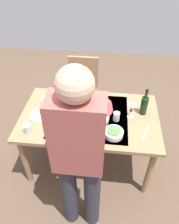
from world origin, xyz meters
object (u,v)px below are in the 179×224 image
object	(u,v)px
water_cup_near_right	(56,119)
dinner_plate_far	(41,115)
water_cup_far_left	(28,129)
person_server	(79,155)
dining_table	(89,121)
serving_bowl_pasta	(94,117)
wine_bottle	(144,105)
wine_glass_right	(72,106)
dinner_plate_near	(52,99)
chair_near	(83,86)
side_bowl_salad	(114,133)
water_cup_near_left	(116,116)
wine_glass_left	(131,109)

from	to	relation	value
water_cup_near_right	dinner_plate_far	size ratio (longest dim) A/B	0.38
water_cup_far_left	dinner_plate_far	size ratio (longest dim) A/B	0.39
person_server	dinner_plate_far	bearing A→B (deg)	-51.93
person_server	dining_table	bearing A→B (deg)	-89.87
dining_table	serving_bowl_pasta	world-z (taller)	serving_bowl_pasta
wine_bottle	water_cup_near_right	distance (m)	0.90
wine_glass_right	dinner_plate_near	bearing A→B (deg)	-37.36
water_cup_near_right	serving_bowl_pasta	world-z (taller)	water_cup_near_right
wine_glass_right	serving_bowl_pasta	distance (m)	0.25
wine_glass_right	water_cup_far_left	distance (m)	0.49
chair_near	dinner_plate_near	xyz separation A→B (m)	(0.26, 0.59, 0.20)
water_cup_near_right	water_cup_far_left	bearing A→B (deg)	34.47
chair_near	dinner_plate_far	distance (m)	0.94
wine_bottle	side_bowl_salad	distance (m)	0.46
water_cup_near_left	wine_bottle	bearing A→B (deg)	-154.02
wine_glass_left	water_cup_near_left	world-z (taller)	wine_glass_left
water_cup_near_left	dinner_plate_far	world-z (taller)	water_cup_near_left
dining_table	water_cup_near_right	world-z (taller)	water_cup_near_right
water_cup_far_left	chair_near	bearing A→B (deg)	-108.24
side_bowl_salad	dinner_plate_near	world-z (taller)	side_bowl_salad
wine_glass_left	water_cup_near_left	size ratio (longest dim) A/B	1.64
wine_bottle	dinner_plate_far	bearing A→B (deg)	8.24
dinner_plate_far	person_server	bearing A→B (deg)	128.07
wine_bottle	water_cup_near_left	bearing A→B (deg)	25.98
water_cup_near_right	dinner_plate_near	xyz separation A→B (m)	(0.13, -0.36, -0.04)
chair_near	water_cup_far_left	xyz separation A→B (m)	(0.37, 1.11, 0.24)
wine_glass_right	water_cup_near_right	distance (m)	0.22
serving_bowl_pasta	water_cup_near_right	bearing A→B (deg)	12.38
side_bowl_salad	dinner_plate_far	bearing A→B (deg)	-14.64
chair_near	wine_bottle	xyz separation A→B (m)	(-0.73, 0.71, 0.31)
water_cup_near_left	serving_bowl_pasta	bearing A→B (deg)	5.73
water_cup_near_left	side_bowl_salad	xyz separation A→B (m)	(0.02, 0.22, -0.01)
wine_glass_right	dinner_plate_far	size ratio (longest dim) A/B	0.66
wine_glass_left	water_cup_far_left	bearing A→B (deg)	18.77
water_cup_far_left	wine_glass_right	bearing A→B (deg)	-140.34
water_cup_near_right	dinner_plate_far	world-z (taller)	water_cup_near_right
wine_glass_left	side_bowl_salad	xyz separation A→B (m)	(0.16, 0.28, -0.07)
side_bowl_salad	dining_table	bearing A→B (deg)	-44.41
serving_bowl_pasta	side_bowl_salad	xyz separation A→B (m)	(-0.20, 0.19, 0.00)
side_bowl_salad	dinner_plate_near	xyz separation A→B (m)	(0.70, -0.47, -0.03)
water_cup_near_left	water_cup_far_left	world-z (taller)	water_cup_near_left
dinner_plate_near	dinner_plate_far	size ratio (longest dim) A/B	1.00
wine_glass_left	side_bowl_salad	distance (m)	0.33
water_cup_far_left	side_bowl_salad	distance (m)	0.81
wine_glass_left	side_bowl_salad	bearing A→B (deg)	59.91
wine_glass_right	water_cup_near_left	world-z (taller)	wine_glass_right
serving_bowl_pasta	water_cup_near_left	bearing A→B (deg)	-174.27
water_cup_near_right	water_cup_near_left	bearing A→B (deg)	-170.07
side_bowl_salad	water_cup_near_left	bearing A→B (deg)	-95.40
wine_glass_left	water_cup_near_right	xyz separation A→B (m)	(0.74, 0.17, -0.06)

